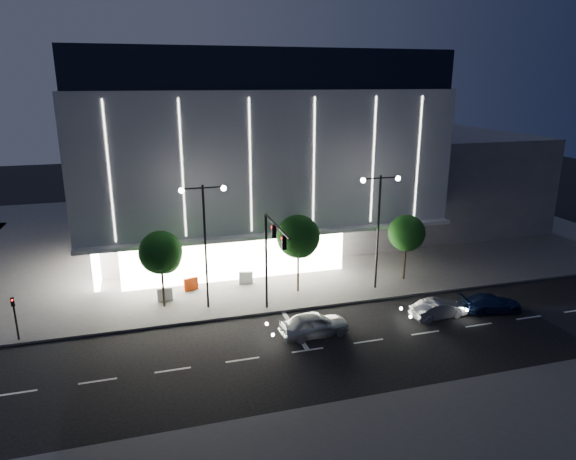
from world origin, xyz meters
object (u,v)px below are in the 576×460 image
Objects in this scene: street_lamp_west at (205,229)px; street_lamp_east at (379,215)px; traffic_mast at (271,249)px; ped_signal_far at (15,314)px; car_second at (438,309)px; barrier_b at (165,294)px; car_lead at (314,324)px; tree_left at (161,255)px; tree_mid at (299,239)px; barrier_d at (246,278)px; tree_right at (407,235)px; car_third at (491,303)px; barrier_a at (191,284)px.

street_lamp_west is 1.00× the size of street_lamp_east.
traffic_mast is 2.36× the size of ped_signal_far.
barrier_b is at bearing 61.86° from car_second.
street_lamp_west is 12.76m from ped_signal_far.
street_lamp_east is 2.28× the size of car_second.
car_lead is 4.08× the size of barrier_b.
tree_left is (-6.97, 3.68, -0.99)m from traffic_mast.
street_lamp_west is at bearing -171.74° from tree_mid.
tree_mid is (19.03, 2.52, 2.45)m from ped_signal_far.
ped_signal_far is 0.67× the size of car_lead.
barrier_d is (-11.51, 9.34, 0.00)m from car_second.
car_lead is (2.00, -3.12, -4.26)m from traffic_mast.
tree_right is (19.00, -0.00, -0.15)m from tree_left.
street_lamp_east reaches higher than traffic_mast.
traffic_mast is 9.43m from street_lamp_east.
street_lamp_east reaches higher than tree_mid.
car_third is 3.92× the size of barrier_d.
tree_left reaches higher than ped_signal_far.
traffic_mast is 5.65m from car_lead.
barrier_d is (3.47, 3.59, -5.31)m from street_lamp_west.
ped_signal_far is 19.35m from tree_mid.
tree_right reaches higher than car_lead.
barrier_b is at bearing 174.46° from tree_mid.
tree_mid is 5.59× the size of barrier_a.
car_second is at bearing -98.76° from tree_right.
traffic_mast is 1.28× the size of tree_right.
tree_right is at bearing -60.35° from car_lead.
traffic_mast is at bearing -33.65° from street_lamp_west.
barrier_b is (-21.97, 7.87, 0.02)m from car_third.
car_third is (22.06, -6.91, -3.41)m from tree_left.
ped_signal_far is at bearing -150.90° from barrier_d.
barrier_b is 6.56m from barrier_d.
tree_right reaches higher than barrier_b.
barrier_a is at bearing 128.58° from traffic_mast.
barrier_a is at bearing 23.86° from ped_signal_far.
tree_left is (-2.97, 1.02, -1.92)m from street_lamp_west.
car_third is at bearing -29.83° from tree_mid.
traffic_mast is 4.82m from tree_mid.
tree_left is 1.27× the size of car_lead.
street_lamp_east is at bearing -10.02° from barrier_b.
tree_right is 5.01× the size of barrier_a.
tree_left is at bearing 180.00° from tree_right.
barrier_b is (-9.91, 0.96, -3.68)m from tree_mid.
ped_signal_far reaches higher than car_second.
car_third is (3.06, -6.91, -3.26)m from tree_right.
traffic_mast is 1.79× the size of car_second.
tree_right is at bearing -0.65° from barrier_d.
car_lead is 8.98m from car_second.
barrier_a is at bearing 171.89° from tree_right.
street_lamp_east is 15.23m from barrier_a.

